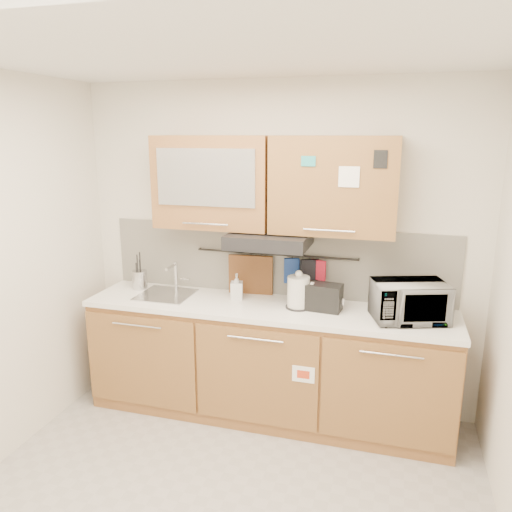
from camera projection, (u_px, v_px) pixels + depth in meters
The scene contains 18 objects.
ceiling at pixel (203, 43), 2.28m from camera, with size 3.20×3.20×0.00m, color white.
wall_back at pixel (277, 248), 4.00m from camera, with size 3.20×3.20×0.00m, color silver.
base_cabinet at pixel (267, 367), 3.92m from camera, with size 2.80×0.64×0.88m.
countertop at pixel (267, 308), 3.80m from camera, with size 2.82×0.62×0.04m, color white.
backsplash at pixel (276, 261), 4.01m from camera, with size 2.80×0.02×0.56m, color silver.
upper_cabinets at pixel (271, 184), 3.70m from camera, with size 1.82×0.37×0.70m.
range_hood at pixel (269, 240), 3.73m from camera, with size 0.60×0.46×0.10m, color black.
sink at pixel (166, 294), 4.04m from camera, with size 0.42×0.40×0.26m.
utensil_rail at pixel (275, 254), 3.96m from camera, with size 0.02×0.02×1.30m, color black.
utensil_crock at pixel (140, 279), 4.19m from camera, with size 0.14×0.14×0.31m.
kettle at pixel (299, 293), 3.72m from camera, with size 0.21×0.19×0.29m.
toaster at pixel (324, 297), 3.68m from camera, with size 0.28×0.18×0.20m.
microwave at pixel (409, 301), 3.47m from camera, with size 0.50×0.34×0.27m, color #999999.
soap_bottle at pixel (237, 287), 3.92m from camera, with size 0.09×0.09×0.21m, color #999999.
cutting_board at pixel (251, 282), 4.06m from camera, with size 0.36×0.03×0.44m, color brown.
oven_mitt at pixel (292, 271), 3.94m from camera, with size 0.12×0.03×0.20m, color navy.
dark_pouch at pixel (309, 273), 3.90m from camera, with size 0.13×0.04×0.21m, color black.
pot_holder at pixel (318, 270), 3.88m from camera, with size 0.13×0.02×0.16m, color red.
Camera 1 is at (0.91, -2.29, 2.20)m, focal length 35.00 mm.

